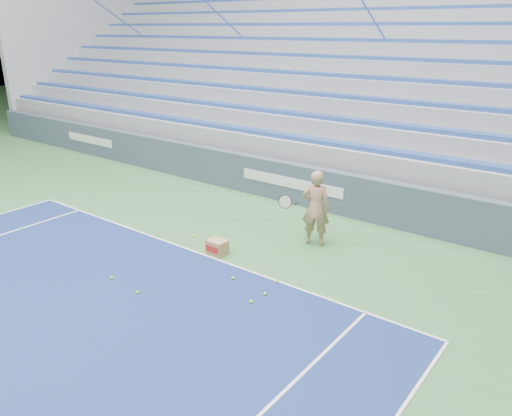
{
  "coord_description": "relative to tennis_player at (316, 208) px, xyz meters",
  "views": [
    {
      "loc": [
        7.09,
        4.94,
        4.57
      ],
      "look_at": [
        1.38,
        12.38,
        1.15
      ],
      "focal_mm": 35.0,
      "sensor_mm": 36.0,
      "label": 1
    }
  ],
  "objects": [
    {
      "name": "tennis_ball_0",
      "position": [
        0.49,
        -2.5,
        -0.82
      ],
      "size": [
        0.07,
        0.07,
        0.07
      ],
      "primitive_type": "sphere",
      "color": "#BCE72F",
      "rests_on": "ground"
    },
    {
      "name": "tennis_ball_3",
      "position": [
        -1.38,
        -3.87,
        -0.82
      ],
      "size": [
        0.07,
        0.07,
        0.07
      ],
      "primitive_type": "sphere",
      "color": "#BCE72F",
      "rests_on": "ground"
    },
    {
      "name": "bleachers",
      "position": [
        -1.92,
        7.78,
        1.5
      ],
      "size": [
        31.0,
        9.15,
        7.3
      ],
      "color": "#919499",
      "rests_on": "ground"
    },
    {
      "name": "tennis_ball_5",
      "position": [
        0.46,
        -2.87,
        -0.82
      ],
      "size": [
        0.07,
        0.07,
        0.07
      ],
      "primitive_type": "sphere",
      "color": "#BCE72F",
      "rests_on": "ground"
    },
    {
      "name": "tennis_player",
      "position": [
        0.0,
        0.0,
        0.0
      ],
      "size": [
        0.96,
        0.91,
        1.7
      ],
      "color": "tan",
      "rests_on": "ground"
    },
    {
      "name": "ball_box",
      "position": [
        -1.37,
        -1.71,
        -0.7
      ],
      "size": [
        0.43,
        0.34,
        0.32
      ],
      "color": "#AA7D52",
      "rests_on": "ground"
    },
    {
      "name": "tennis_ball_6",
      "position": [
        -2.41,
        -1.42,
        -0.82
      ],
      "size": [
        0.07,
        0.07,
        0.07
      ],
      "primitive_type": "sphere",
      "color": "#BCE72F",
      "rests_on": "ground"
    },
    {
      "name": "tennis_ball_1",
      "position": [
        0.39,
        -1.99,
        -0.82
      ],
      "size": [
        0.07,
        0.07,
        0.07
      ],
      "primitive_type": "sphere",
      "color": "#BCE72F",
      "rests_on": "ground"
    },
    {
      "name": "sponsor_barrier",
      "position": [
        -1.91,
        2.06,
        -0.3
      ],
      "size": [
        30.0,
        0.32,
        1.1
      ],
      "color": "#3B495B",
      "rests_on": "ground"
    },
    {
      "name": "tennis_ball_4",
      "position": [
        -0.35,
        -2.4,
        -0.82
      ],
      "size": [
        0.07,
        0.07,
        0.07
      ],
      "primitive_type": "sphere",
      "color": "#BCE72F",
      "rests_on": "ground"
    },
    {
      "name": "tennis_ball_2",
      "position": [
        -2.22,
        -3.8,
        -0.82
      ],
      "size": [
        0.07,
        0.07,
        0.07
      ],
      "primitive_type": "sphere",
      "color": "#BCE72F",
      "rests_on": "ground"
    }
  ]
}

